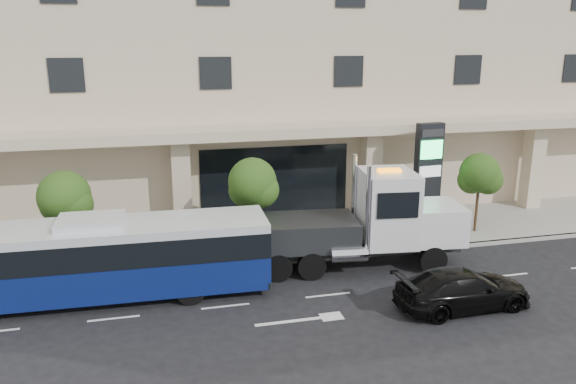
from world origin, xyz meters
The scene contains 11 objects.
ground centered at (0.00, 0.00, 0.00)m, with size 120.00×120.00×0.00m, color black.
sidewalk centered at (0.00, 5.00, 0.07)m, with size 120.00×6.00×0.15m, color gray.
curb centered at (0.00, 2.00, 0.07)m, with size 120.00×0.30×0.15m, color gray.
convention_center centered at (0.00, 15.42, 9.97)m, with size 60.00×17.60×20.00m.
tree_left centered at (-9.97, 3.59, 3.11)m, with size 2.27×2.20×4.22m.
tree_mid centered at (-1.97, 3.59, 3.26)m, with size 2.28×2.20×4.38m.
tree_right centered at (9.53, 3.59, 3.04)m, with size 2.10×2.00×4.04m.
city_bus centered at (-8.66, 0.25, 1.68)m, with size 13.11×3.12×3.30m.
tow_truck centered at (2.46, 0.95, 1.96)m, with size 10.52×3.58×4.76m.
black_sedan centered at (4.51, -3.66, 0.74)m, with size 2.08×5.13×1.49m, color black.
signage_pylon centered at (7.09, 4.43, 2.95)m, with size 1.41×0.62×5.51m.
Camera 1 is at (-6.25, -20.57, 9.61)m, focal length 35.00 mm.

